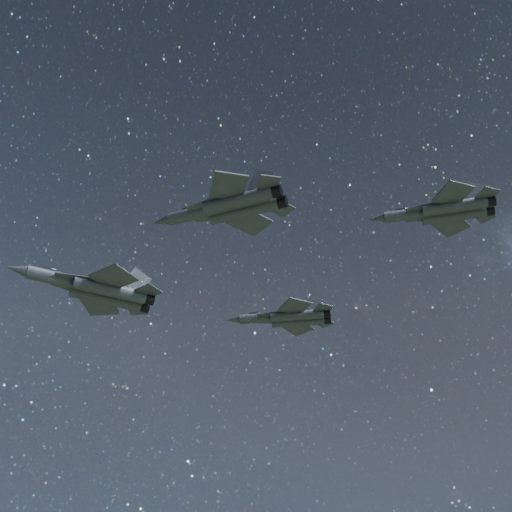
{
  "coord_description": "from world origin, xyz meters",
  "views": [
    {
      "loc": [
        -4.81,
        -62.07,
        115.08
      ],
      "look_at": [
        -2.63,
        -0.25,
        159.3
      ],
      "focal_mm": 42.0,
      "sensor_mm": 36.0,
      "label": 1
    }
  ],
  "objects": [
    {
      "name": "jet_lead",
      "position": [
        -23.44,
        5.13,
        157.23
      ],
      "size": [
        19.57,
        12.88,
        5.02
      ],
      "rotation": [
        0.0,
        0.0,
        0.4
      ],
      "color": "#31363D"
    },
    {
      "name": "jet_slot",
      "position": [
        19.84,
        -7.16,
        161.67
      ],
      "size": [
        15.73,
        10.67,
        3.95
      ],
      "rotation": [
        0.0,
        0.0,
        -0.26
      ],
      "color": "#31363D"
    },
    {
      "name": "jet_left",
      "position": [
        2.61,
        13.22,
        158.12
      ],
      "size": [
        16.03,
        11.1,
        4.03
      ],
      "rotation": [
        0.0,
        0.0,
        -0.16
      ],
      "color": "#31363D"
    },
    {
      "name": "jet_right",
      "position": [
        -5.87,
        -12.46,
        157.09
      ],
      "size": [
        16.11,
        10.66,
        4.11
      ],
      "rotation": [
        0.0,
        0.0,
        -0.38
      ],
      "color": "#31363D"
    }
  ]
}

